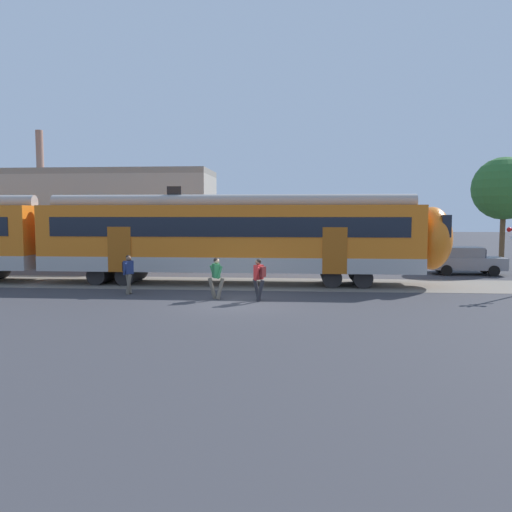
% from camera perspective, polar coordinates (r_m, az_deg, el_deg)
% --- Properties ---
extents(ground_plane, '(160.00, 160.00, 0.00)m').
position_cam_1_polar(ground_plane, '(19.23, -2.22, -5.32)').
color(ground_plane, '#38383D').
extents(track_bed, '(80.00, 4.40, 0.01)m').
position_cam_1_polar(track_bed, '(28.08, -25.88, -2.59)').
color(track_bed, slate).
rests_on(track_bed, ground).
extents(pedestrian_navy, '(0.53, 0.67, 1.67)m').
position_cam_1_polar(pedestrian_navy, '(21.76, -14.40, -1.65)').
color(pedestrian_navy, '#6B6051').
rests_on(pedestrian_navy, ground).
extents(pedestrian_green, '(0.71, 0.51, 1.67)m').
position_cam_1_polar(pedestrian_green, '(19.87, -4.58, -2.20)').
color(pedestrian_green, '#6B6051').
rests_on(pedestrian_green, ground).
extents(pedestrian_red, '(0.57, 0.66, 1.67)m').
position_cam_1_polar(pedestrian_red, '(19.34, 0.35, -2.30)').
color(pedestrian_red, '#28282D').
rests_on(pedestrian_red, ground).
extents(parked_car_grey, '(4.07, 1.90, 1.54)m').
position_cam_1_polar(parked_car_grey, '(30.39, 22.84, -0.48)').
color(parked_car_grey, gray).
rests_on(parked_car_grey, ground).
extents(background_building, '(15.03, 5.00, 9.20)m').
position_cam_1_polar(background_building, '(36.40, -16.97, 4.32)').
color(background_building, gray).
rests_on(background_building, ground).
extents(street_tree_right, '(3.93, 3.93, 6.97)m').
position_cam_1_polar(street_tree_right, '(35.24, 26.50, 6.90)').
color(street_tree_right, brown).
rests_on(street_tree_right, ground).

